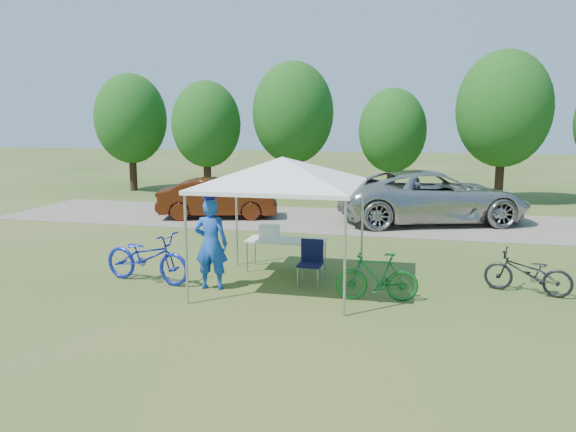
{
  "coord_description": "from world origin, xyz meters",
  "views": [
    {
      "loc": [
        2.72,
        -11.08,
        3.48
      ],
      "look_at": [
        -0.35,
        2.0,
        1.16
      ],
      "focal_mm": 35.0,
      "sensor_mm": 36.0,
      "label": 1
    }
  ],
  "objects_px": {
    "folding_chair": "(311,258)",
    "cooler": "(269,232)",
    "bike_dark": "(528,272)",
    "minivan": "(432,197)",
    "bike_blue": "(147,257)",
    "folding_table": "(286,241)",
    "cyclist": "(211,244)",
    "bike_green": "(377,277)",
    "sedan": "(218,198)"
  },
  "relations": [
    {
      "from": "cooler",
      "to": "bike_blue",
      "type": "height_order",
      "value": "bike_blue"
    },
    {
      "from": "sedan",
      "to": "bike_blue",
      "type": "bearing_deg",
      "value": 173.97
    },
    {
      "from": "bike_blue",
      "to": "minivan",
      "type": "height_order",
      "value": "minivan"
    },
    {
      "from": "folding_chair",
      "to": "sedan",
      "type": "xyz_separation_m",
      "value": [
        -4.76,
        7.24,
        0.14
      ]
    },
    {
      "from": "folding_chair",
      "to": "bike_blue",
      "type": "relative_size",
      "value": 0.45
    },
    {
      "from": "cooler",
      "to": "folding_chair",
      "type": "bearing_deg",
      "value": -37.93
    },
    {
      "from": "bike_green",
      "to": "sedan",
      "type": "distance_m",
      "value": 10.16
    },
    {
      "from": "minivan",
      "to": "bike_dark",
      "type": "bearing_deg",
      "value": 173.96
    },
    {
      "from": "folding_table",
      "to": "sedan",
      "type": "xyz_separation_m",
      "value": [
        -4.01,
        6.33,
        0.01
      ]
    },
    {
      "from": "folding_table",
      "to": "minivan",
      "type": "height_order",
      "value": "minivan"
    },
    {
      "from": "bike_dark",
      "to": "folding_chair",
      "type": "bearing_deg",
      "value": -69.09
    },
    {
      "from": "cyclist",
      "to": "sedan",
      "type": "bearing_deg",
      "value": -75.92
    },
    {
      "from": "minivan",
      "to": "sedan",
      "type": "height_order",
      "value": "minivan"
    },
    {
      "from": "sedan",
      "to": "folding_chair",
      "type": "bearing_deg",
      "value": -161.95
    },
    {
      "from": "folding_chair",
      "to": "bike_dark",
      "type": "relative_size",
      "value": 0.57
    },
    {
      "from": "bike_dark",
      "to": "sedan",
      "type": "distance_m",
      "value": 11.45
    },
    {
      "from": "folding_chair",
      "to": "bike_blue",
      "type": "height_order",
      "value": "bike_blue"
    },
    {
      "from": "bike_dark",
      "to": "minivan",
      "type": "xyz_separation_m",
      "value": [
        -1.75,
        7.67,
        0.46
      ]
    },
    {
      "from": "bike_green",
      "to": "bike_dark",
      "type": "bearing_deg",
      "value": 103.6
    },
    {
      "from": "bike_green",
      "to": "minivan",
      "type": "distance_m",
      "value": 8.89
    },
    {
      "from": "cyclist",
      "to": "minivan",
      "type": "distance_m",
      "value": 9.9
    },
    {
      "from": "bike_green",
      "to": "cooler",
      "type": "bearing_deg",
      "value": -130.86
    },
    {
      "from": "bike_blue",
      "to": "minivan",
      "type": "xyz_separation_m",
      "value": [
        6.09,
        8.65,
        0.35
      ]
    },
    {
      "from": "folding_table",
      "to": "bike_blue",
      "type": "relative_size",
      "value": 0.86
    },
    {
      "from": "folding_table",
      "to": "minivan",
      "type": "distance_m",
      "value": 7.86
    },
    {
      "from": "folding_chair",
      "to": "cooler",
      "type": "distance_m",
      "value": 1.51
    },
    {
      "from": "folding_chair",
      "to": "bike_blue",
      "type": "xyz_separation_m",
      "value": [
        -3.48,
        -0.65,
        -0.01
      ]
    },
    {
      "from": "minivan",
      "to": "bike_blue",
      "type": "bearing_deg",
      "value": 125.93
    },
    {
      "from": "folding_chair",
      "to": "bike_green",
      "type": "xyz_separation_m",
      "value": [
        1.45,
        -0.8,
        -0.09
      ]
    },
    {
      "from": "folding_table",
      "to": "cyclist",
      "type": "relative_size",
      "value": 0.96
    },
    {
      "from": "folding_table",
      "to": "cyclist",
      "type": "bearing_deg",
      "value": -125.2
    },
    {
      "from": "bike_green",
      "to": "bike_dark",
      "type": "distance_m",
      "value": 3.13
    },
    {
      "from": "folding_chair",
      "to": "cooler",
      "type": "height_order",
      "value": "cooler"
    },
    {
      "from": "folding_chair",
      "to": "cooler",
      "type": "bearing_deg",
      "value": 143.79
    },
    {
      "from": "sedan",
      "to": "bike_green",
      "type": "bearing_deg",
      "value": -157.6
    },
    {
      "from": "folding_table",
      "to": "bike_green",
      "type": "bearing_deg",
      "value": -37.76
    },
    {
      "from": "cooler",
      "to": "bike_dark",
      "type": "xyz_separation_m",
      "value": [
        5.54,
        -0.57,
        -0.46
      ]
    },
    {
      "from": "folding_chair",
      "to": "bike_green",
      "type": "bearing_deg",
      "value": -27.24
    },
    {
      "from": "folding_chair",
      "to": "bike_dark",
      "type": "bearing_deg",
      "value": 6.09
    },
    {
      "from": "cooler",
      "to": "minivan",
      "type": "height_order",
      "value": "minivan"
    },
    {
      "from": "folding_table",
      "to": "folding_chair",
      "type": "xyz_separation_m",
      "value": [
        0.76,
        -0.91,
        -0.13
      ]
    },
    {
      "from": "folding_chair",
      "to": "cyclist",
      "type": "xyz_separation_m",
      "value": [
        -1.95,
        -0.78,
        0.38
      ]
    },
    {
      "from": "folding_table",
      "to": "cyclist",
      "type": "height_order",
      "value": "cyclist"
    },
    {
      "from": "folding_table",
      "to": "bike_dark",
      "type": "bearing_deg",
      "value": -6.37
    },
    {
      "from": "folding_table",
      "to": "bike_blue",
      "type": "bearing_deg",
      "value": -150.2
    },
    {
      "from": "folding_chair",
      "to": "cooler",
      "type": "relative_size",
      "value": 2.15
    },
    {
      "from": "bike_blue",
      "to": "bike_green",
      "type": "relative_size",
      "value": 1.32
    },
    {
      "from": "sedan",
      "to": "folding_table",
      "type": "bearing_deg",
      "value": -162.96
    },
    {
      "from": "bike_blue",
      "to": "sedan",
      "type": "relative_size",
      "value": 0.5
    },
    {
      "from": "cyclist",
      "to": "bike_dark",
      "type": "bearing_deg",
      "value": -175.24
    }
  ]
}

